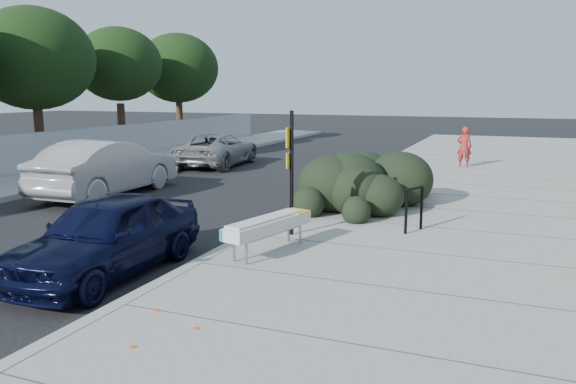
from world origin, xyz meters
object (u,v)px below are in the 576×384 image
suv_silver (217,149)px  pedestrian (464,147)px  wagon_silver (107,168)px  bike_rack (414,205)px  sign_post (291,165)px  bench (269,226)px  sedan_navy (107,235)px

suv_silver → pedestrian: 9.60m
wagon_silver → suv_silver: wagon_silver is taller
bike_rack → sign_post: bearing=-129.4°
bench → suv_silver: size_ratio=0.44×
bench → wagon_silver: (-6.89, 4.07, 0.17)m
sign_post → sedan_navy: (-2.05, -3.00, -0.89)m
sign_post → bench: bearing=-81.9°
bike_rack → pedestrian: 10.74m
sign_post → pedestrian: sign_post is taller
pedestrian → suv_silver: bearing=7.3°
pedestrian → bench: bearing=74.5°
wagon_silver → bench: bearing=147.7°
bike_rack → suv_silver: size_ratio=0.20×
sedan_navy → wagon_silver: 7.45m
bench → sign_post: 1.61m
wagon_silver → pedestrian: 12.90m
sign_post → sedan_navy: 3.74m
bench → sedan_navy: 2.73m
suv_silver → bike_rack: bearing=131.3°
sign_post → wagon_silver: size_ratio=0.50×
suv_silver → pedestrian: (9.34, 2.23, 0.25)m
suv_silver → pedestrian: size_ratio=3.10×
bench → pedestrian: size_ratio=1.37×
bench → suv_silver: (-7.15, 11.01, 0.01)m
bench → suv_silver: suv_silver is taller
sedan_navy → suv_silver: size_ratio=0.83×
bike_rack → suv_silver: 12.59m
bike_rack → sign_post: (-2.23, -1.17, 0.85)m
wagon_silver → sign_post: bearing=156.3°
sedan_navy → suv_silver: sedan_navy is taller
bench → sign_post: size_ratio=0.85×
sign_post → wagon_silver: sign_post is taller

